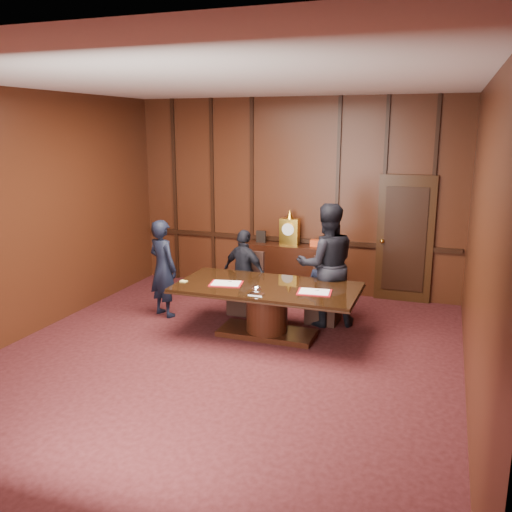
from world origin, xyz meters
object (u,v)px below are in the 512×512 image
Objects in this scene: sideboard at (289,267)px; witness_left at (163,268)px; conference_table at (267,302)px; signatory_right at (323,287)px; signatory_left at (244,272)px; witness_right at (326,265)px.

witness_left reaches higher than sideboard.
conference_table is 1.03m from signatory_right.
witness_left is at bearing 21.91° from signatory_right.
sideboard is at bearing -86.52° from signatory_left.
signatory_left is at bearing -133.85° from witness_left.
signatory_left is 0.74× the size of witness_right.
sideboard is 2.45m from witness_left.
witness_left reaches higher than conference_table.
sideboard reaches higher than signatory_right.
conference_table is 1.05m from signatory_left.
sideboard is at bearing -44.76° from signatory_right.
witness_right is (0.04, -0.03, 0.36)m from signatory_right.
witness_right is (0.98, -1.39, 0.45)m from sideboard.
witness_left is (-2.50, -0.50, 0.20)m from signatory_right.
witness_left is at bearing -13.62° from witness_right.
sideboard is 1.37× the size of signatory_right.
witness_left is at bearing 170.82° from conference_table.
sideboard reaches higher than conference_table.
sideboard is 1.02× the size of witness_left.
signatory_left is (-0.36, -1.36, 0.21)m from sideboard.
signatory_right reaches higher than conference_table.
conference_table is 2.25× the size of signatory_right.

